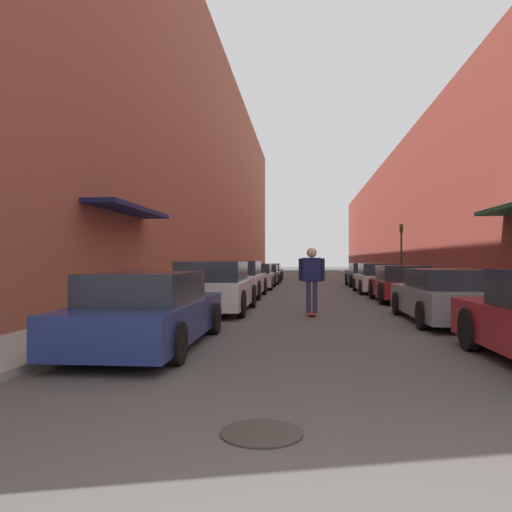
{
  "coord_description": "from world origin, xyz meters",
  "views": [
    {
      "loc": [
        -0.45,
        -1.96,
        1.46
      ],
      "look_at": [
        -1.77,
        11.98,
        1.57
      ],
      "focal_mm": 35.0,
      "sensor_mm": 36.0,
      "label": 1
    }
  ],
  "objects_px": {
    "parked_car_left_3": "(256,277)",
    "parked_car_right_1": "(448,296)",
    "parked_car_left_5": "(269,272)",
    "traffic_light": "(401,247)",
    "manhole_cover": "(262,433)",
    "parked_car_right_2": "(401,284)",
    "parked_car_left_0": "(149,311)",
    "parked_car_left_4": "(264,274)",
    "parked_car_right_4": "(366,275)",
    "skateboarder": "(312,274)",
    "parked_car_left_1": "(214,288)",
    "parked_car_right_3": "(378,279)",
    "parked_car_left_2": "(239,280)"
  },
  "relations": [
    {
      "from": "parked_car_left_0",
      "to": "traffic_light",
      "type": "relative_size",
      "value": 1.46
    },
    {
      "from": "parked_car_right_4",
      "to": "skateboarder",
      "type": "relative_size",
      "value": 2.47
    },
    {
      "from": "parked_car_left_1",
      "to": "parked_car_left_3",
      "type": "height_order",
      "value": "parked_car_left_1"
    },
    {
      "from": "traffic_light",
      "to": "parked_car_right_4",
      "type": "bearing_deg",
      "value": 144.04
    },
    {
      "from": "parked_car_right_1",
      "to": "manhole_cover",
      "type": "bearing_deg",
      "value": -115.22
    },
    {
      "from": "parked_car_left_0",
      "to": "parked_car_right_4",
      "type": "xyz_separation_m",
      "value": [
        6.03,
        19.89,
        0.03
      ]
    },
    {
      "from": "parked_car_left_0",
      "to": "traffic_light",
      "type": "bearing_deg",
      "value": 67.49
    },
    {
      "from": "parked_car_right_4",
      "to": "skateboarder",
      "type": "xyz_separation_m",
      "value": [
        -3.23,
        -14.93,
        0.46
      ]
    },
    {
      "from": "parked_car_left_0",
      "to": "parked_car_right_2",
      "type": "relative_size",
      "value": 1.2
    },
    {
      "from": "parked_car_left_4",
      "to": "manhole_cover",
      "type": "bearing_deg",
      "value": -85.47
    },
    {
      "from": "parked_car_left_3",
      "to": "parked_car_right_1",
      "type": "bearing_deg",
      "value": -66.3
    },
    {
      "from": "parked_car_right_1",
      "to": "skateboarder",
      "type": "relative_size",
      "value": 2.56
    },
    {
      "from": "parked_car_right_2",
      "to": "manhole_cover",
      "type": "distance_m",
      "value": 14.22
    },
    {
      "from": "parked_car_left_2",
      "to": "skateboarder",
      "type": "xyz_separation_m",
      "value": [
        2.75,
        -6.34,
        0.41
      ]
    },
    {
      "from": "parked_car_left_5",
      "to": "parked_car_right_4",
      "type": "height_order",
      "value": "parked_car_right_4"
    },
    {
      "from": "parked_car_left_4",
      "to": "parked_car_right_4",
      "type": "distance_m",
      "value": 6.41
    },
    {
      "from": "parked_car_left_3",
      "to": "parked_car_right_2",
      "type": "xyz_separation_m",
      "value": [
        5.86,
        -7.48,
        0.0
      ]
    },
    {
      "from": "parked_car_left_0",
      "to": "parked_car_left_2",
      "type": "xyz_separation_m",
      "value": [
        0.06,
        11.29,
        0.09
      ]
    },
    {
      "from": "parked_car_left_5",
      "to": "traffic_light",
      "type": "xyz_separation_m",
      "value": [
        7.61,
        -9.11,
        1.54
      ]
    },
    {
      "from": "parked_car_left_3",
      "to": "parked_car_right_1",
      "type": "distance_m",
      "value": 14.47
    },
    {
      "from": "parked_car_left_0",
      "to": "parked_car_left_3",
      "type": "distance_m",
      "value": 17.16
    },
    {
      "from": "parked_car_left_5",
      "to": "manhole_cover",
      "type": "distance_m",
      "value": 31.85
    },
    {
      "from": "parked_car_left_3",
      "to": "parked_car_left_5",
      "type": "distance_m",
      "value": 10.6
    },
    {
      "from": "parked_car_left_0",
      "to": "parked_car_left_3",
      "type": "height_order",
      "value": "parked_car_left_3"
    },
    {
      "from": "parked_car_left_1",
      "to": "parked_car_right_3",
      "type": "relative_size",
      "value": 1.08
    },
    {
      "from": "parked_car_right_3",
      "to": "traffic_light",
      "type": "bearing_deg",
      "value": 67.18
    },
    {
      "from": "parked_car_left_0",
      "to": "parked_car_left_5",
      "type": "xyz_separation_m",
      "value": [
        0.12,
        27.76,
        -0.01
      ]
    },
    {
      "from": "parked_car_left_2",
      "to": "parked_car_right_3",
      "type": "bearing_deg",
      "value": 27.38
    },
    {
      "from": "parked_car_left_0",
      "to": "manhole_cover",
      "type": "bearing_deg",
      "value": -60.8
    },
    {
      "from": "parked_car_right_2",
      "to": "traffic_light",
      "type": "distance_m",
      "value": 9.26
    },
    {
      "from": "skateboarder",
      "to": "parked_car_left_1",
      "type": "bearing_deg",
      "value": 165.95
    },
    {
      "from": "parked_car_left_5",
      "to": "parked_car_right_4",
      "type": "relative_size",
      "value": 0.98
    },
    {
      "from": "parked_car_left_4",
      "to": "manhole_cover",
      "type": "distance_m",
      "value": 26.53
    },
    {
      "from": "parked_car_left_2",
      "to": "manhole_cover",
      "type": "xyz_separation_m",
      "value": [
        2.18,
        -15.3,
        -0.68
      ]
    },
    {
      "from": "parked_car_left_5",
      "to": "skateboarder",
      "type": "distance_m",
      "value": 22.97
    },
    {
      "from": "parked_car_right_2",
      "to": "parked_car_right_4",
      "type": "bearing_deg",
      "value": 89.88
    },
    {
      "from": "parked_car_right_1",
      "to": "parked_car_right_4",
      "type": "xyz_separation_m",
      "value": [
        0.06,
        15.98,
        0.03
      ]
    },
    {
      "from": "parked_car_left_4",
      "to": "parked_car_right_3",
      "type": "xyz_separation_m",
      "value": [
        5.76,
        -8.11,
        0.06
      ]
    },
    {
      "from": "parked_car_left_1",
      "to": "manhole_cover",
      "type": "xyz_separation_m",
      "value": [
        2.15,
        -9.65,
        -0.67
      ]
    },
    {
      "from": "parked_car_left_5",
      "to": "traffic_light",
      "type": "height_order",
      "value": "traffic_light"
    },
    {
      "from": "parked_car_right_3",
      "to": "parked_car_right_1",
      "type": "bearing_deg",
      "value": -89.65
    },
    {
      "from": "parked_car_left_2",
      "to": "parked_car_right_2",
      "type": "bearing_deg",
      "value": -15.12
    },
    {
      "from": "traffic_light",
      "to": "parked_car_left_2",
      "type": "bearing_deg",
      "value": -136.17
    },
    {
      "from": "parked_car_left_2",
      "to": "parked_car_right_1",
      "type": "relative_size",
      "value": 1.03
    },
    {
      "from": "parked_car_right_1",
      "to": "manhole_cover",
      "type": "xyz_separation_m",
      "value": [
        -3.73,
        -7.92,
        -0.6
      ]
    },
    {
      "from": "manhole_cover",
      "to": "skateboarder",
      "type": "bearing_deg",
      "value": 86.38
    },
    {
      "from": "parked_car_right_1",
      "to": "skateboarder",
      "type": "xyz_separation_m",
      "value": [
        -3.16,
        1.04,
        0.49
      ]
    },
    {
      "from": "parked_car_left_2",
      "to": "parked_car_right_4",
      "type": "height_order",
      "value": "parked_car_left_2"
    },
    {
      "from": "parked_car_left_3",
      "to": "parked_car_right_1",
      "type": "relative_size",
      "value": 1.0
    },
    {
      "from": "parked_car_left_0",
      "to": "parked_car_left_5",
      "type": "distance_m",
      "value": 27.76
    }
  ]
}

